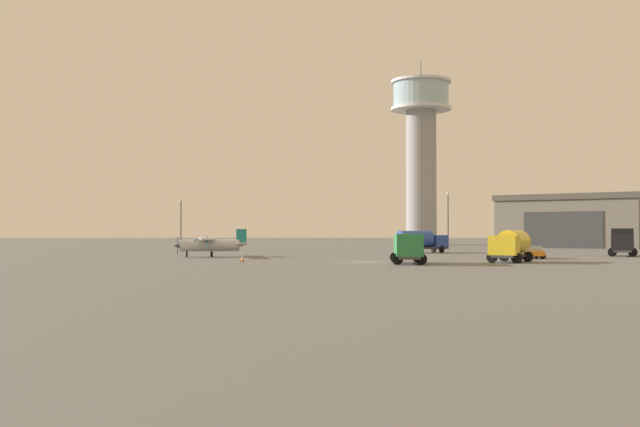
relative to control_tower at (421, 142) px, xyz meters
The scene contains 12 objects.
ground_plane 82.31m from the control_tower, 100.75° to the right, with size 400.00×400.00×0.00m, color #60605E.
control_tower is the anchor object (origin of this frame).
hangar 35.30m from the control_tower, 33.14° to the right, with size 32.28×31.54×9.12m.
airplane_silver 75.34m from the control_tower, 115.90° to the right, with size 8.38×10.72×3.15m.
truck_fuel_tanker_blue 54.61m from the control_tower, 97.05° to the right, with size 7.12×4.73×2.95m.
truck_box_green 84.69m from the control_tower, 97.80° to the right, with size 3.25×6.29×2.71m.
truck_box_black 66.85m from the control_tower, 75.70° to the right, with size 4.39×6.02×3.23m.
truck_fuel_tanker_yellow 80.65m from the control_tower, 90.83° to the right, with size 4.95×6.05×3.04m.
car_orange 72.51m from the control_tower, 87.37° to the right, with size 2.47×4.10×1.37m.
light_post_west 36.28m from the control_tower, 89.66° to the right, with size 0.44×0.44×9.03m.
light_post_east 54.55m from the control_tower, 145.05° to the right, with size 0.44×0.44×8.07m.
traffic_cone_near_left 84.38m from the control_tower, 109.05° to the right, with size 0.36×0.36×0.55m.
Camera 1 is at (-3.10, -68.60, 3.09)m, focal length 40.52 mm.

